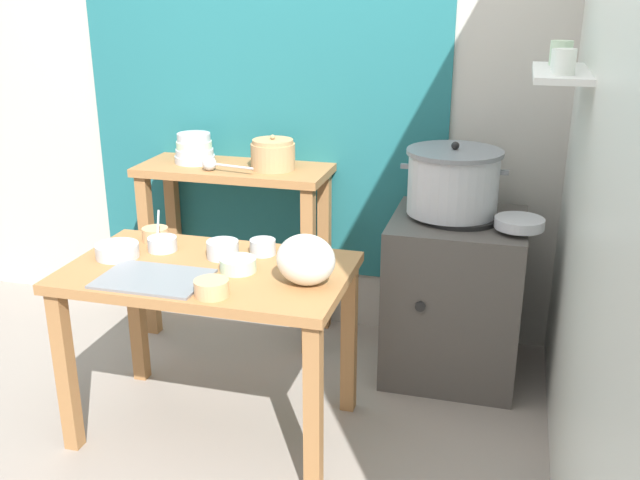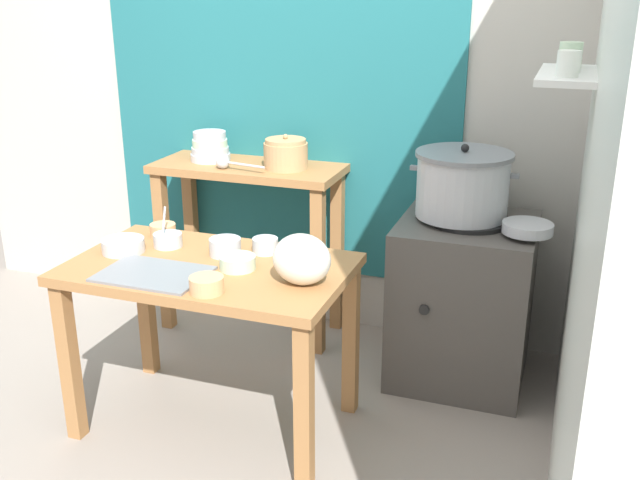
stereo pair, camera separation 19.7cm
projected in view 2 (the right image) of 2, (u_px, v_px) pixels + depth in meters
The scene contains 21 objects.
ground_plane at pixel (223, 415), 3.12m from camera, with size 9.00×9.00×0.00m, color gray.
wall_back at pixel (325, 80), 3.63m from camera, with size 4.40×0.12×2.60m.
wall_right at pixel (607, 129), 2.42m from camera, with size 0.30×3.20×2.60m.
prep_table at pixel (211, 290), 2.87m from camera, with size 1.10×0.66×0.72m.
back_shelf_table at pixel (249, 207), 3.70m from camera, with size 0.96×0.40×0.90m.
stove_block at pixel (463, 300), 3.33m from camera, with size 0.60×0.61×0.78m.
steamer_pot at pixel (463, 184), 3.17m from camera, with size 0.47×0.43×0.33m.
clay_pot at pixel (286, 154), 3.53m from camera, with size 0.22×0.22×0.17m.
bowl_stack_enamel at pixel (210, 147), 3.69m from camera, with size 0.20×0.20×0.15m.
ladle at pixel (225, 162), 3.53m from camera, with size 0.28×0.08×0.07m.
serving_tray at pixel (153, 274), 2.72m from camera, with size 0.40×0.28×0.01m, color slate.
plastic_bag at pixel (302, 259), 2.62m from camera, with size 0.22×0.17×0.19m, color silver.
wide_pan at pixel (528, 228), 3.00m from camera, with size 0.21×0.21×0.04m, color #B7BABF.
prep_bowl_0 at pixel (168, 239), 3.02m from camera, with size 0.12×0.12×0.16m.
prep_bowl_1 at pixel (207, 284), 2.57m from camera, with size 0.12×0.12×0.06m.
prep_bowl_2 at pixel (225, 246), 2.92m from camera, with size 0.13×0.13×0.07m.
prep_bowl_3 at pixel (295, 259), 2.82m from camera, with size 0.11×0.11×0.04m.
prep_bowl_4 at pixel (265, 245), 2.94m from camera, with size 0.11×0.11×0.06m.
prep_bowl_5 at pixel (238, 262), 2.78m from camera, with size 0.14×0.14×0.05m.
prep_bowl_6 at pixel (163, 230), 3.13m from camera, with size 0.11×0.11×0.06m.
prep_bowl_7 at pixel (123, 245), 2.95m from camera, with size 0.17×0.17×0.06m.
Camera 2 is at (1.29, -2.39, 1.76)m, focal length 40.49 mm.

